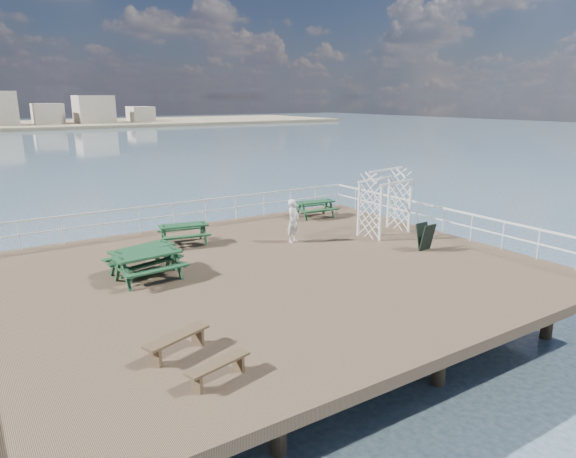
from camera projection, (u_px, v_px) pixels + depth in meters
The scene contains 12 objects.
ground at pixel (254, 277), 16.34m from camera, with size 18.00×14.00×0.30m, color brown.
sea_backdrop at pixel (41, 121), 131.92m from camera, with size 300.00×300.00×9.20m.
railing at pixel (216, 229), 18.13m from camera, with size 17.77×13.76×1.10m.
picnic_table_a at pixel (148, 261), 15.49m from camera, with size 2.10×1.76×0.96m.
picnic_table_b at pixel (184, 230), 19.33m from camera, with size 2.01×1.74×0.86m.
picnic_table_c at pixel (315, 205), 23.71m from camera, with size 1.89×1.59×0.85m.
picnic_table_d at pixel (143, 254), 16.11m from camera, with size 2.31×2.04×0.96m.
flat_bench_near at pixel (177, 340), 11.04m from camera, with size 1.61×0.87×0.45m.
flat_bench_far at pixel (218, 367), 10.02m from camera, with size 1.44×0.65×0.40m.
trellis_arbor at pixel (385, 205), 20.64m from camera, with size 2.30×1.49×2.66m.
sandwich_board at pixel (425, 237), 18.59m from camera, with size 0.64×0.49×1.00m.
person at pixel (293, 221), 19.56m from camera, with size 0.60×0.40×1.66m, color silver.
Camera 1 is at (-7.49, -13.55, 5.42)m, focal length 32.00 mm.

